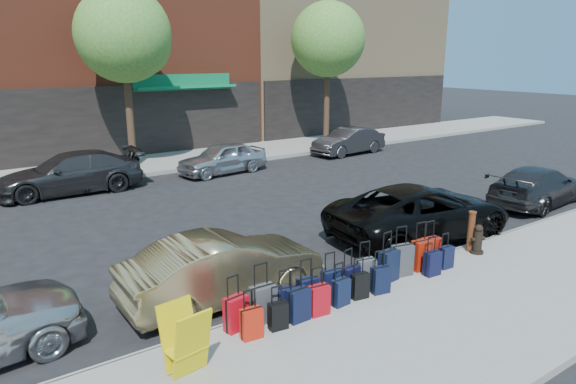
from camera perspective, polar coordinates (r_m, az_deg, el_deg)
ground at (r=14.15m, az=-6.20°, el=-4.59°), size 120.00×120.00×0.00m
sidewalk_near at (r=9.44m, az=13.97°, el=-14.89°), size 60.00×4.00×0.15m
sidewalk_far at (r=23.11m, az=-18.32°, el=2.59°), size 60.00×4.00×0.15m
curb_near at (r=10.70m, az=5.71°, el=-10.79°), size 60.00×0.08×0.15m
curb_far at (r=21.23m, az=-16.70°, el=1.67°), size 60.00×0.08×0.15m
tree_center at (r=22.37m, az=-17.44°, el=16.07°), size 3.80×3.80×7.27m
tree_right at (r=27.53m, az=4.69°, el=16.33°), size 3.80×3.80×7.27m
suitcase_front_0 at (r=9.01m, az=-5.80°, el=-13.26°), size 0.44×0.28×0.98m
suitcase_front_1 at (r=9.21m, az=-2.77°, el=-12.30°), size 0.45×0.25×1.08m
suitcase_front_2 at (r=9.43m, az=-0.23°, el=-12.07°), size 0.39×0.26×0.87m
suitcase_front_3 at (r=9.67m, az=2.20°, el=-11.15°), size 0.41×0.25×0.96m
suitcase_front_4 at (r=10.08m, az=4.84°, el=-10.14°), size 0.40×0.24×0.92m
suitcase_front_5 at (r=10.27m, az=6.90°, el=-9.71°), size 0.41×0.27×0.93m
suitcase_front_6 at (r=10.62m, az=8.61°, el=-8.87°), size 0.43×0.29×0.95m
suitcase_front_7 at (r=10.95m, az=11.13°, el=-8.03°), size 0.46×0.29×1.06m
suitcase_front_8 at (r=11.27m, az=12.56°, el=-7.40°), size 0.49×0.32×1.08m
suitcase_front_9 at (r=11.66m, az=14.63°, el=-6.78°), size 0.47×0.29×1.07m
suitcase_front_10 at (r=11.99m, az=15.55°, el=-6.34°), size 0.44×0.28×1.01m
suitcase_back_0 at (r=8.77m, az=-4.08°, el=-14.35°), size 0.37×0.24×0.85m
suitcase_back_1 at (r=9.03m, az=-1.11°, el=-13.59°), size 0.35×0.23×0.78m
suitcase_back_2 at (r=9.26m, az=1.17°, el=-12.42°), size 0.41×0.24×0.96m
suitcase_back_3 at (r=9.48m, az=3.45°, el=-11.88°), size 0.40×0.26×0.90m
suitcase_back_4 at (r=9.84m, az=5.87°, el=-11.00°), size 0.36×0.23×0.83m
suitcase_back_5 at (r=10.15m, az=7.96°, el=-10.27°), size 0.37×0.25×0.81m
suitcase_back_6 at (r=10.42m, az=10.23°, el=-9.58°), size 0.40×0.28×0.87m
suitcase_back_9 at (r=11.46m, az=15.73°, el=-7.63°), size 0.38×0.24×0.86m
suitcase_back_10 at (r=11.92m, az=17.14°, el=-6.94°), size 0.34×0.21×0.80m
fire_hydrant at (r=13.00m, az=20.33°, el=-5.02°), size 0.36×0.32×0.71m
bollard at (r=13.02m, az=19.66°, el=-4.08°), size 0.18×0.18×0.99m
display_rack at (r=7.98m, az=-11.34°, el=-15.81°), size 0.66×0.71×1.03m
car_near_1 at (r=10.23m, az=-7.18°, el=-8.41°), size 4.07×1.44×1.34m
car_near_2 at (r=13.96m, az=14.52°, el=-2.16°), size 5.36×2.85×1.43m
car_near_3 at (r=18.48m, az=26.02°, el=0.62°), size 4.43×2.15×1.24m
car_far_1 at (r=19.59m, az=-23.05°, el=1.95°), size 4.96×2.12×1.42m
car_far_2 at (r=21.25m, az=-7.30°, el=3.77°), size 3.91×1.90×1.29m
car_far_3 at (r=25.49m, az=6.74°, el=5.65°), size 4.03×1.70×1.30m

